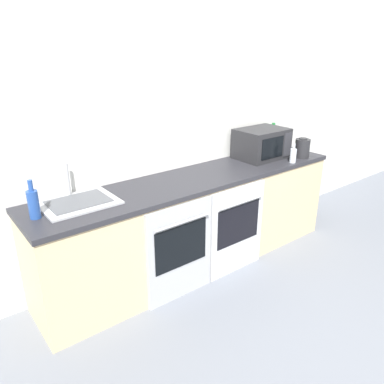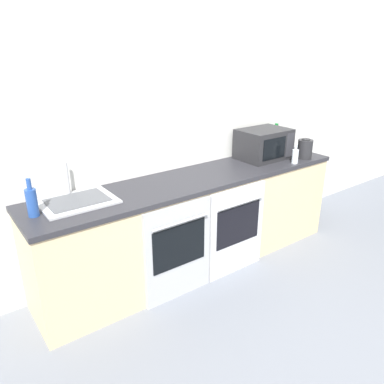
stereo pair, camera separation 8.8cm
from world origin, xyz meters
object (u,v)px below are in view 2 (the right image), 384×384
(oven_right, at_px, (237,230))
(microwave, at_px, (263,144))
(bottle_green, at_px, (275,139))
(bottle_blue, at_px, (32,202))
(sink, at_px, (77,200))
(bottle_clear, at_px, (295,156))
(oven_left, at_px, (179,252))
(kettle, at_px, (305,149))

(oven_right, xyz_separation_m, microwave, (0.68, 0.38, 0.61))
(bottle_green, distance_m, bottle_blue, 2.65)
(sink, bearing_deg, bottle_clear, -8.65)
(oven_left, bearing_deg, bottle_blue, 161.56)
(bottle_green, bearing_deg, microwave, -155.75)
(oven_left, distance_m, sink, 0.89)
(bottle_blue, height_order, kettle, bottle_blue)
(microwave, distance_m, bottle_green, 0.40)
(bottle_clear, relative_size, kettle, 0.94)
(oven_right, bearing_deg, kettle, 7.23)
(microwave, relative_size, bottle_clear, 2.64)
(bottle_clear, bearing_deg, bottle_blue, 174.02)
(bottle_clear, height_order, kettle, kettle)
(microwave, distance_m, bottle_blue, 2.28)
(microwave, bearing_deg, bottle_green, 24.25)
(oven_left, relative_size, oven_right, 1.00)
(oven_right, height_order, bottle_blue, bottle_blue)
(oven_left, height_order, bottle_blue, bottle_blue)
(bottle_green, xyz_separation_m, bottle_blue, (-2.64, -0.22, -0.01))
(microwave, relative_size, sink, 0.95)
(bottle_clear, xyz_separation_m, kettle, (0.22, 0.06, 0.02))
(oven_right, relative_size, bottle_clear, 4.35)
(kettle, bearing_deg, microwave, 144.60)
(microwave, bearing_deg, sink, 179.76)
(oven_right, height_order, sink, sink)
(oven_left, distance_m, oven_right, 0.63)
(kettle, bearing_deg, bottle_clear, -164.86)
(oven_right, xyz_separation_m, bottle_green, (1.04, 0.54, 0.58))
(oven_right, height_order, microwave, microwave)
(oven_left, relative_size, bottle_blue, 3.08)
(microwave, xyz_separation_m, bottle_blue, (-2.28, -0.06, -0.04))
(bottle_green, bearing_deg, bottle_blue, -175.23)
(oven_left, relative_size, sink, 1.56)
(bottle_green, bearing_deg, sink, -176.15)
(oven_left, relative_size, microwave, 1.65)
(oven_left, height_order, kettle, kettle)
(oven_right, bearing_deg, sink, 163.14)
(kettle, bearing_deg, oven_left, -175.52)
(oven_right, distance_m, bottle_blue, 1.73)
(bottle_green, distance_m, kettle, 0.41)
(oven_left, distance_m, bottle_clear, 1.54)
(microwave, relative_size, kettle, 2.49)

